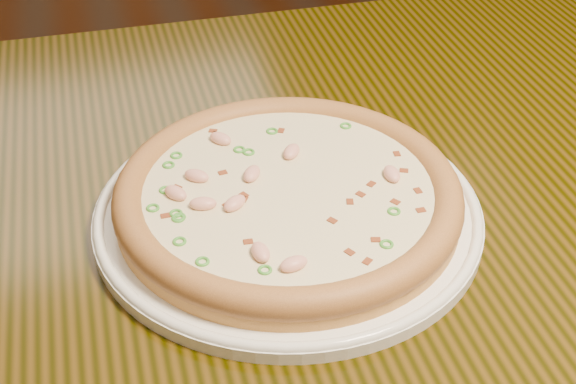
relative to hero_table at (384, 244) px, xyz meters
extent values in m
plane|color=black|center=(-0.22, 0.90, -0.65)|extent=(9.00, 9.00, 0.00)
cube|color=black|center=(0.00, 0.00, 0.08)|extent=(1.20, 0.80, 0.04)
cylinder|color=white|center=(-0.12, -0.05, 0.10)|extent=(0.35, 0.35, 0.01)
torus|color=white|center=(-0.12, -0.05, 0.11)|extent=(0.35, 0.35, 0.01)
cylinder|color=tan|center=(-0.12, -0.05, 0.12)|extent=(0.31, 0.31, 0.02)
torus|color=#AF733A|center=(-0.12, -0.05, 0.13)|extent=(0.32, 0.32, 0.03)
cylinder|color=beige|center=(-0.12, -0.05, 0.13)|extent=(0.26, 0.26, 0.00)
ellipsoid|color=#F2B29E|center=(-0.10, 0.00, 0.14)|extent=(0.03, 0.03, 0.01)
ellipsoid|color=#F2B29E|center=(-0.17, -0.07, 0.14)|extent=(0.03, 0.03, 0.01)
ellipsoid|color=#F2B29E|center=(-0.16, -0.13, 0.14)|extent=(0.02, 0.03, 0.01)
ellipsoid|color=#F2B29E|center=(-0.15, -0.03, 0.14)|extent=(0.02, 0.03, 0.01)
ellipsoid|color=#F2B29E|center=(-0.02, -0.06, 0.14)|extent=(0.01, 0.02, 0.01)
ellipsoid|color=#F2B29E|center=(-0.20, -0.02, 0.14)|extent=(0.03, 0.03, 0.01)
ellipsoid|color=#F2B29E|center=(-0.14, -0.15, 0.14)|extent=(0.03, 0.02, 0.01)
ellipsoid|color=#F2B29E|center=(-0.20, -0.06, 0.14)|extent=(0.03, 0.02, 0.01)
ellipsoid|color=#F2B29E|center=(-0.16, 0.04, 0.14)|extent=(0.03, 0.03, 0.01)
ellipsoid|color=#F2B29E|center=(-0.22, -0.04, 0.14)|extent=(0.03, 0.03, 0.01)
cube|color=maroon|center=(-0.10, -0.11, 0.13)|extent=(0.01, 0.01, 0.00)
cube|color=maroon|center=(-0.17, 0.06, 0.13)|extent=(0.01, 0.01, 0.00)
cube|color=maroon|center=(-0.07, -0.08, 0.13)|extent=(0.01, 0.01, 0.00)
cube|color=maroon|center=(-0.06, -0.08, 0.13)|extent=(0.01, 0.01, 0.00)
cube|color=maroon|center=(-0.18, -0.06, 0.13)|extent=(0.01, 0.01, 0.00)
cube|color=maroon|center=(-0.03, -0.09, 0.13)|extent=(0.01, 0.01, 0.00)
cube|color=maroon|center=(-0.01, -0.02, 0.13)|extent=(0.01, 0.01, 0.00)
cube|color=maroon|center=(-0.17, -0.12, 0.13)|extent=(0.01, 0.01, 0.00)
cube|color=maroon|center=(-0.01, -0.08, 0.13)|extent=(0.01, 0.01, 0.00)
cube|color=maroon|center=(-0.23, -0.06, 0.13)|extent=(0.01, 0.01, 0.00)
cube|color=maroon|center=(-0.02, -0.11, 0.13)|extent=(0.01, 0.01, 0.00)
cube|color=maroon|center=(-0.10, 0.04, 0.13)|extent=(0.01, 0.01, 0.00)
cube|color=maroon|center=(-0.22, -0.03, 0.13)|extent=(0.01, 0.01, 0.00)
cube|color=maroon|center=(-0.08, -0.16, 0.13)|extent=(0.01, 0.01, 0.00)
cube|color=maroon|center=(-0.16, -0.06, 0.13)|extent=(0.01, 0.01, 0.00)
cube|color=maroon|center=(-0.09, -0.15, 0.13)|extent=(0.01, 0.01, 0.00)
cube|color=maroon|center=(-0.17, -0.01, 0.13)|extent=(0.01, 0.01, 0.00)
cube|color=maroon|center=(-0.17, 0.05, 0.13)|extent=(0.01, 0.01, 0.00)
cube|color=maroon|center=(-0.05, -0.06, 0.13)|extent=(0.01, 0.01, 0.00)
cube|color=maroon|center=(-0.01, -0.05, 0.13)|extent=(0.01, 0.01, 0.00)
cube|color=maroon|center=(-0.16, -0.05, 0.13)|extent=(0.01, 0.01, 0.00)
cube|color=maroon|center=(-0.07, -0.14, 0.13)|extent=(0.01, 0.01, 0.00)
torus|color=green|center=(-0.21, -0.13, 0.13)|extent=(0.01, 0.01, 0.00)
torus|color=green|center=(-0.22, -0.07, 0.13)|extent=(0.01, 0.01, 0.00)
torus|color=green|center=(-0.14, 0.01, 0.13)|extent=(0.01, 0.01, 0.00)
torus|color=green|center=(-0.23, -0.10, 0.13)|extent=(0.01, 0.01, 0.00)
torus|color=green|center=(-0.04, -0.11, 0.13)|extent=(0.01, 0.01, 0.00)
torus|color=green|center=(-0.22, 0.01, 0.13)|extent=(0.02, 0.02, 0.00)
torus|color=green|center=(-0.22, -0.07, 0.13)|extent=(0.01, 0.01, 0.00)
torus|color=green|center=(-0.17, -0.15, 0.13)|extent=(0.02, 0.02, 0.00)
torus|color=green|center=(-0.22, -0.06, 0.13)|extent=(0.02, 0.02, 0.00)
torus|color=green|center=(-0.06, -0.15, 0.13)|extent=(0.02, 0.02, 0.00)
torus|color=green|center=(-0.11, 0.04, 0.13)|extent=(0.02, 0.02, 0.00)
torus|color=green|center=(-0.04, 0.04, 0.13)|extent=(0.01, 0.01, 0.00)
torus|color=green|center=(-0.15, 0.02, 0.13)|extent=(0.01, 0.01, 0.00)
torus|color=green|center=(-0.23, -0.03, 0.13)|extent=(0.02, 0.02, 0.00)
torus|color=green|center=(-0.24, -0.05, 0.13)|extent=(0.01, 0.01, 0.00)
torus|color=green|center=(-0.21, 0.03, 0.13)|extent=(0.02, 0.02, 0.00)
camera|label=1|loc=(-0.27, -0.61, 0.56)|focal=50.00mm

